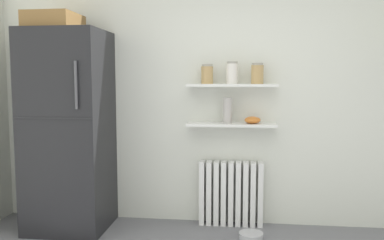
# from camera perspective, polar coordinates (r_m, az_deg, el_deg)

# --- Properties ---
(back_wall) EXTENTS (7.04, 0.10, 2.60)m
(back_wall) POSITION_cam_1_polar(r_m,az_deg,el_deg) (3.90, 4.36, 4.28)
(back_wall) COLOR silver
(back_wall) RESTS_ON ground_plane
(refrigerator) EXTENTS (0.71, 0.68, 2.00)m
(refrigerator) POSITION_cam_1_polar(r_m,az_deg,el_deg) (3.89, -17.25, -1.03)
(refrigerator) COLOR black
(refrigerator) RESTS_ON ground_plane
(radiator) EXTENTS (0.61, 0.12, 0.62)m
(radiator) POSITION_cam_1_polar(r_m,az_deg,el_deg) (3.92, 5.57, -10.41)
(radiator) COLOR white
(radiator) RESTS_ON ground_plane
(wall_shelf_lower) EXTENTS (0.84, 0.22, 0.02)m
(wall_shelf_lower) POSITION_cam_1_polar(r_m,az_deg,el_deg) (3.76, 5.66, -0.66)
(wall_shelf_lower) COLOR white
(wall_shelf_upper) EXTENTS (0.84, 0.22, 0.02)m
(wall_shelf_upper) POSITION_cam_1_polar(r_m,az_deg,el_deg) (3.74, 5.72, 4.95)
(wall_shelf_upper) COLOR white
(storage_jar_0) EXTENTS (0.11, 0.11, 0.18)m
(storage_jar_0) POSITION_cam_1_polar(r_m,az_deg,el_deg) (3.75, 2.17, 6.54)
(storage_jar_0) COLOR tan
(storage_jar_0) RESTS_ON wall_shelf_upper
(storage_jar_1) EXTENTS (0.11, 0.11, 0.21)m
(storage_jar_1) POSITION_cam_1_polar(r_m,az_deg,el_deg) (3.74, 5.74, 6.71)
(storage_jar_1) COLOR silver
(storage_jar_1) RESTS_ON wall_shelf_upper
(storage_jar_2) EXTENTS (0.11, 0.11, 0.19)m
(storage_jar_2) POSITION_cam_1_polar(r_m,az_deg,el_deg) (3.74, 9.31, 6.54)
(storage_jar_2) COLOR tan
(storage_jar_2) RESTS_ON wall_shelf_upper
(vase) EXTENTS (0.09, 0.09, 0.24)m
(vase) POSITION_cam_1_polar(r_m,az_deg,el_deg) (3.75, 5.08, 1.38)
(vase) COLOR #B2ADA8
(vase) RESTS_ON wall_shelf_lower
(shelf_bowl) EXTENTS (0.15, 0.15, 0.07)m
(shelf_bowl) POSITION_cam_1_polar(r_m,az_deg,el_deg) (3.76, 8.64, -0.01)
(shelf_bowl) COLOR orange
(shelf_bowl) RESTS_ON wall_shelf_lower
(pet_food_bowl) EXTENTS (0.21, 0.21, 0.05)m
(pet_food_bowl) POSITION_cam_1_polar(r_m,az_deg,el_deg) (3.72, 8.42, -15.99)
(pet_food_bowl) COLOR #B7B7BC
(pet_food_bowl) RESTS_ON ground_plane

